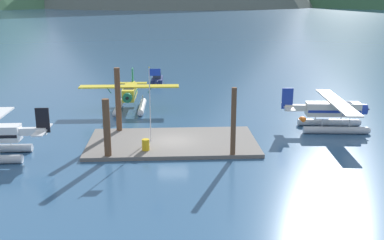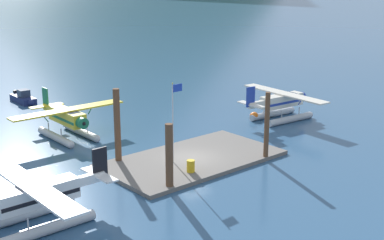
% 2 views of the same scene
% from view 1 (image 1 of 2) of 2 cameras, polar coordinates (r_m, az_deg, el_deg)
% --- Properties ---
extents(ground_plane, '(1200.00, 1200.00, 0.00)m').
position_cam_1_polar(ground_plane, '(37.30, -2.47, -3.06)').
color(ground_plane, '#2D5175').
extents(dock_platform, '(13.77, 7.57, 0.30)m').
position_cam_1_polar(dock_platform, '(37.25, -2.47, -2.84)').
color(dock_platform, '#66605B').
rests_on(dock_platform, ground).
extents(piling_near_left, '(0.52, 0.52, 4.63)m').
position_cam_1_polar(piling_near_left, '(33.77, -10.72, -1.21)').
color(piling_near_left, brown).
rests_on(piling_near_left, ground).
extents(piling_near_right, '(0.38, 0.38, 5.42)m').
position_cam_1_polar(piling_near_right, '(33.45, 5.26, -0.45)').
color(piling_near_right, brown).
rests_on(piling_near_right, ground).
extents(piling_far_left, '(0.49, 0.49, 5.88)m').
position_cam_1_polar(piling_far_left, '(39.83, -9.33, 2.35)').
color(piling_far_left, brown).
rests_on(piling_far_left, ground).
extents(flagpole, '(0.95, 0.10, 6.13)m').
position_cam_1_polar(flagpole, '(36.37, -5.17, 3.12)').
color(flagpole, silver).
rests_on(flagpole, dock_platform).
extents(fuel_drum, '(0.62, 0.62, 0.88)m').
position_cam_1_polar(fuel_drum, '(34.98, -5.88, -3.13)').
color(fuel_drum, gold).
rests_on(fuel_drum, dock_platform).
extents(mooring_buoy, '(0.85, 0.85, 0.85)m').
position_cam_1_polar(mooring_buoy, '(43.74, 13.79, -0.11)').
color(mooring_buoy, orange).
rests_on(mooring_buoy, ground).
extents(seaplane_yellow_bow_left, '(10.42, 7.98, 3.84)m').
position_cam_1_polar(seaplane_yellow_bow_left, '(48.37, -7.86, 3.09)').
color(seaplane_yellow_bow_left, '#B7BABF').
rests_on(seaplane_yellow_bow_left, ground).
extents(seaplane_cream_stbd_fwd, '(7.97, 10.48, 3.84)m').
position_cam_1_polar(seaplane_cream_stbd_fwd, '(42.75, 17.40, 0.86)').
color(seaplane_cream_stbd_fwd, '#B7BABF').
rests_on(seaplane_cream_stbd_fwd, ground).
extents(boat_navy_open_north, '(1.63, 4.89, 1.50)m').
position_cam_1_polar(boat_navy_open_north, '(63.36, -4.43, 5.14)').
color(boat_navy_open_north, navy).
rests_on(boat_navy_open_north, ground).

